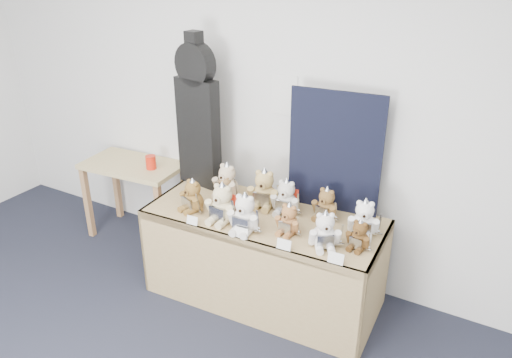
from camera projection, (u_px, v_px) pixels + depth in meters
The scene contains 22 objects.
room_shell at pixel (284, 95), 3.67m from camera, with size 6.00×6.00×6.00m.
display_table at pixel (260, 238), 3.57m from camera, with size 1.74×0.79×0.71m.
side_table at pixel (134, 176), 4.43m from camera, with size 0.90×0.55×0.72m.
guitar_case at pixel (198, 114), 3.80m from camera, with size 0.38×0.15×1.20m.
navy_board at pixel (335, 153), 3.47m from camera, with size 0.66×0.02×0.88m, color black.
red_cup at pixel (151, 162), 4.25m from camera, with size 0.09×0.09×0.12m, color red.
teddy_front_far_left at pixel (192, 197), 3.59m from camera, with size 0.22×0.20×0.27m.
teddy_front_left at pixel (222, 205), 3.44m from camera, with size 0.26×0.22×0.32m.
teddy_front_centre at pixel (245, 215), 3.32m from camera, with size 0.25×0.21×0.31m.
teddy_front_right at pixel (289, 220), 3.31m from camera, with size 0.20×0.16×0.24m.
teddy_front_far_right at pixel (325, 232), 3.14m from camera, with size 0.23×0.23×0.28m.
teddy_front_end at pixel (359, 236), 3.14m from camera, with size 0.18×0.16×0.22m.
teddy_back_left at pixel (227, 182), 3.78m from camera, with size 0.25×0.21×0.30m.
teddy_back_centre_left at pixel (264, 190), 3.64m from camera, with size 0.27×0.24×0.32m.
teddy_back_centre_right at pixel (286, 198), 3.55m from camera, with size 0.24×0.20×0.29m.
teddy_back_right at pixel (326, 205), 3.48m from camera, with size 0.22×0.19×0.26m.
teddy_back_end at pixel (364, 220), 3.28m from camera, with size 0.24×0.21×0.29m.
teddy_back_far_left at pixel (225, 187), 3.77m from camera, with size 0.18×0.18×0.22m.
entry_card_a at pixel (192, 220), 3.43m from camera, with size 0.09×0.00×0.06m, color silver.
entry_card_b at pixel (241, 233), 3.27m from camera, with size 0.10×0.00×0.07m, color silver.
entry_card_c at pixel (284, 245), 3.15m from camera, with size 0.10×0.00×0.07m, color silver.
entry_card_d at pixel (336, 258), 3.01m from camera, with size 0.10×0.00×0.07m, color silver.
Camera 1 is at (1.64, -0.72, 2.46)m, focal length 35.00 mm.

